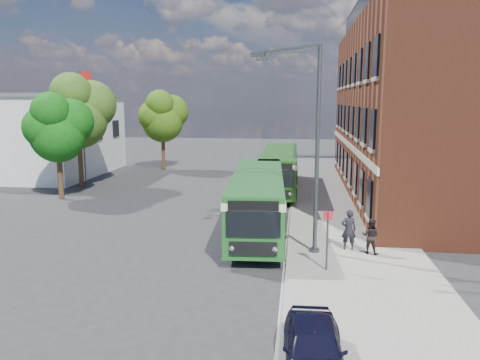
# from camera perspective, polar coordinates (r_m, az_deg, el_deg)

# --- Properties ---
(ground) EXTENTS (120.00, 120.00, 0.00)m
(ground) POSITION_cam_1_polar(r_m,az_deg,el_deg) (23.53, -3.96, -7.01)
(ground) COLOR #29292C
(ground) RESTS_ON ground
(pavement) EXTENTS (6.00, 48.00, 0.15)m
(pavement) POSITION_cam_1_polar(r_m,az_deg,el_deg) (30.94, 11.84, -2.97)
(pavement) COLOR gray
(pavement) RESTS_ON ground
(kerb_line) EXTENTS (0.12, 48.00, 0.01)m
(kerb_line) POSITION_cam_1_polar(r_m,az_deg,el_deg) (30.85, 6.17, -2.98)
(kerb_line) COLOR beige
(kerb_line) RESTS_ON ground
(brick_office) EXTENTS (12.10, 26.00, 14.20)m
(brick_office) POSITION_cam_1_polar(r_m,az_deg,el_deg) (35.41, 23.22, 9.29)
(brick_office) COLOR brown
(brick_office) RESTS_ON ground
(white_building) EXTENTS (9.40, 13.40, 7.30)m
(white_building) POSITION_cam_1_polar(r_m,az_deg,el_deg) (46.05, -22.04, 5.17)
(white_building) COLOR white
(white_building) RESTS_ON ground
(flagpole) EXTENTS (0.95, 0.10, 9.00)m
(flagpole) POSITION_cam_1_polar(r_m,az_deg,el_deg) (38.99, -18.56, 6.55)
(flagpole) COLOR #3C3F41
(flagpole) RESTS_ON ground
(street_lamp) EXTENTS (2.96, 2.38, 9.00)m
(street_lamp) POSITION_cam_1_polar(r_m,az_deg,el_deg) (20.20, 8.37, 4.00)
(street_lamp) COLOR #3C3F41
(street_lamp) RESTS_ON ground
(bus_stop_sign) EXTENTS (0.35, 0.08, 2.52)m
(bus_stop_sign) POSITION_cam_1_polar(r_m,az_deg,el_deg) (18.69, 10.60, -6.80)
(bus_stop_sign) COLOR #3C3F41
(bus_stop_sign) RESTS_ON ground
(bus_front) EXTENTS (3.27, 12.44, 3.02)m
(bus_front) POSITION_cam_1_polar(r_m,az_deg,el_deg) (24.40, 2.20, -1.95)
(bus_front) COLOR #1F5F23
(bus_front) RESTS_ON ground
(bus_rear) EXTENTS (2.77, 12.39, 3.02)m
(bus_rear) POSITION_cam_1_polar(r_m,az_deg,el_deg) (35.30, 4.83, 1.67)
(bus_rear) COLOR #1C5214
(bus_rear) RESTS_ON ground
(parked_car) EXTENTS (1.62, 3.80, 1.28)m
(parked_car) POSITION_cam_1_polar(r_m,az_deg,el_deg) (12.27, 8.98, -19.60)
(parked_car) COLOR black
(parked_car) RESTS_ON pavement
(pedestrian_a) EXTENTS (0.69, 0.48, 1.83)m
(pedestrian_a) POSITION_cam_1_polar(r_m,az_deg,el_deg) (21.50, 13.11, -5.93)
(pedestrian_a) COLOR black
(pedestrian_a) RESTS_ON pavement
(pedestrian_b) EXTENTS (0.94, 0.85, 1.57)m
(pedestrian_b) POSITION_cam_1_polar(r_m,az_deg,el_deg) (21.21, 15.64, -6.61)
(pedestrian_b) COLOR black
(pedestrian_b) RESTS_ON pavement
(tree_left) EXTENTS (4.32, 4.11, 7.30)m
(tree_left) POSITION_cam_1_polar(r_m,az_deg,el_deg) (34.07, -21.36, 6.02)
(tree_left) COLOR #3C2615
(tree_left) RESTS_ON ground
(tree_mid) EXTENTS (5.20, 4.95, 8.78)m
(tree_mid) POSITION_cam_1_polar(r_m,az_deg,el_deg) (37.93, -19.14, 7.99)
(tree_mid) COLOR #3C2615
(tree_mid) RESTS_ON ground
(tree_right) EXTENTS (4.57, 4.35, 7.72)m
(tree_right) POSITION_cam_1_polar(r_m,az_deg,el_deg) (45.95, -9.39, 7.71)
(tree_right) COLOR #3C2615
(tree_right) RESTS_ON ground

